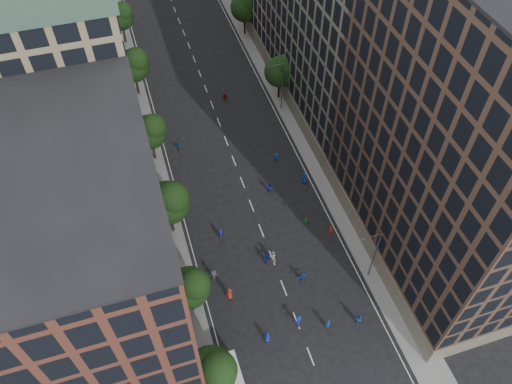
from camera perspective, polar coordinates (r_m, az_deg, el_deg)
ground at (r=77.87m, az=-3.33°, el=5.61°), size 240.00×240.00×0.00m
sidewalk_left at (r=82.32m, az=-12.87°, el=7.26°), size 4.00×105.00×0.15m
sidewalk_right at (r=85.83m, az=3.20°, el=10.67°), size 4.00×105.00×0.15m
bldg_left_a at (r=47.33m, az=-17.47°, el=-10.09°), size 14.00×22.00×30.00m
bldg_left_b at (r=62.29m, az=-20.15°, el=9.74°), size 14.00×26.00×34.00m
bldg_left_c at (r=83.15m, az=-20.72°, el=17.81°), size 14.00×20.00×28.00m
bldg_right_a at (r=56.25m, az=22.12°, el=5.35°), size 14.00×30.00×36.00m
bldg_right_b at (r=76.29m, az=9.96°, el=19.52°), size 14.00×28.00×33.00m
tree_left_0 at (r=51.75m, az=-4.98°, el=-19.77°), size 5.20×5.20×8.83m
tree_left_1 at (r=56.41m, az=-7.49°, el=-10.68°), size 4.80×4.80×8.21m
tree_left_2 at (r=62.64m, az=-9.90°, el=-1.07°), size 5.60×5.60×9.45m
tree_left_3 at (r=72.80m, az=-11.96°, el=6.89°), size 5.00×5.00×8.58m
tree_left_4 at (r=85.22m, az=-13.80°, el=13.99°), size 5.40×5.40×9.08m
tree_left_5 at (r=99.04m, az=-15.17°, el=18.88°), size 4.80×4.80×8.33m
tree_right_a at (r=82.51m, az=2.87°, el=13.73°), size 5.00×5.00×8.39m
tree_right_b at (r=98.31m, az=-1.21°, el=20.49°), size 5.20×5.20×8.83m
streetlamp_near at (r=60.25m, az=13.28°, el=-6.83°), size 2.64×0.22×9.06m
streetlamp_far at (r=80.37m, az=2.85°, el=12.19°), size 2.64×0.22×9.06m
cargo_van at (r=56.05m, az=-2.90°, el=-20.73°), size 2.62×5.46×2.88m
skater_0 at (r=58.51m, az=1.31°, el=-16.29°), size 0.81×0.55×1.63m
skater_1 at (r=59.65m, az=8.23°, el=-14.74°), size 0.72×0.56×1.77m
skater_2 at (r=60.49m, az=11.65°, el=-13.99°), size 1.02×0.86×1.88m
skater_3 at (r=59.43m, az=4.84°, el=-14.44°), size 1.34×1.01×1.84m
skater_4 at (r=56.99m, az=-2.37°, el=-19.67°), size 1.23×0.87×1.94m
skater_5 at (r=62.30m, az=5.35°, el=-9.68°), size 1.56×0.77×1.61m
skater_6 at (r=60.83m, az=-3.04°, el=-11.54°), size 1.11×0.94×1.93m
skater_7 at (r=66.60m, az=8.47°, el=-4.36°), size 0.69×0.59×1.61m
skater_8 at (r=63.45m, az=1.92°, el=-7.38°), size 1.14×1.04×1.92m
skater_9 at (r=62.27m, az=-4.86°, el=-9.46°), size 1.22×0.76×1.82m
skater_10 at (r=66.96m, az=5.77°, el=-3.39°), size 1.10×0.60×1.77m
skater_11 at (r=63.47m, az=1.25°, el=-7.61°), size 1.53×1.00×1.58m
skater_12 at (r=71.78m, az=5.56°, el=1.58°), size 1.02×0.79×1.86m
skater_13 at (r=65.66m, az=-4.09°, el=-4.76°), size 0.66×0.45×1.75m
skater_14 at (r=70.42m, az=1.54°, el=0.53°), size 1.03×0.92×1.74m
skater_15 at (r=74.45m, az=2.29°, el=3.91°), size 1.16×0.93×1.56m
skater_16 at (r=76.96m, az=-8.78°, el=5.14°), size 0.97×0.60×1.54m
skater_17 at (r=84.93m, az=-3.57°, el=10.75°), size 1.42×0.53×1.51m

